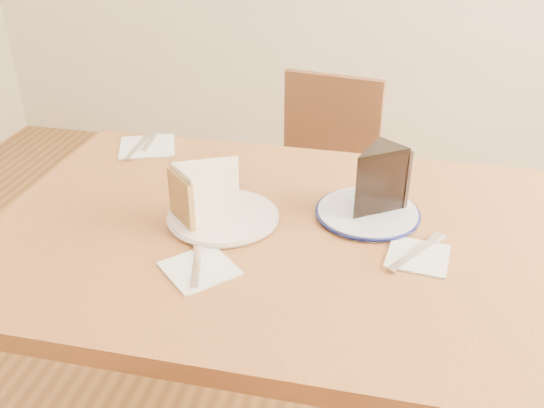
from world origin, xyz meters
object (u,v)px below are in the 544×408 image
(chair_far, at_px, (319,188))
(chocolate_cake, at_px, (374,183))
(carrot_cake, at_px, (212,190))
(table, at_px, (285,270))
(plate_cream, at_px, (223,217))
(plate_navy, at_px, (368,213))

(chair_far, relative_size, chocolate_cake, 6.33)
(carrot_cake, bearing_deg, chocolate_cake, 58.07)
(chair_far, bearing_deg, chocolate_cake, 115.53)
(table, xyz_separation_m, chair_far, (-0.04, 0.77, -0.21))
(carrot_cake, relative_size, chocolate_cake, 1.02)
(plate_cream, bearing_deg, table, -5.24)
(plate_navy, bearing_deg, chocolate_cake, 28.42)
(table, height_order, carrot_cake, carrot_cake)
(plate_cream, bearing_deg, chair_far, 82.83)
(plate_cream, distance_m, plate_navy, 0.30)
(table, distance_m, chocolate_cake, 0.26)
(table, distance_m, plate_navy, 0.21)
(carrot_cake, distance_m, chocolate_cake, 0.33)
(table, relative_size, plate_cream, 5.42)
(plate_cream, height_order, plate_navy, same)
(carrot_cake, bearing_deg, table, 37.64)
(plate_cream, relative_size, chocolate_cake, 1.76)
(chair_far, xyz_separation_m, plate_navy, (0.20, -0.67, 0.31))
(plate_cream, xyz_separation_m, plate_navy, (0.29, 0.08, 0.00))
(table, relative_size, chair_far, 1.51)
(plate_cream, height_order, carrot_cake, carrot_cake)
(chair_far, relative_size, carrot_cake, 6.18)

